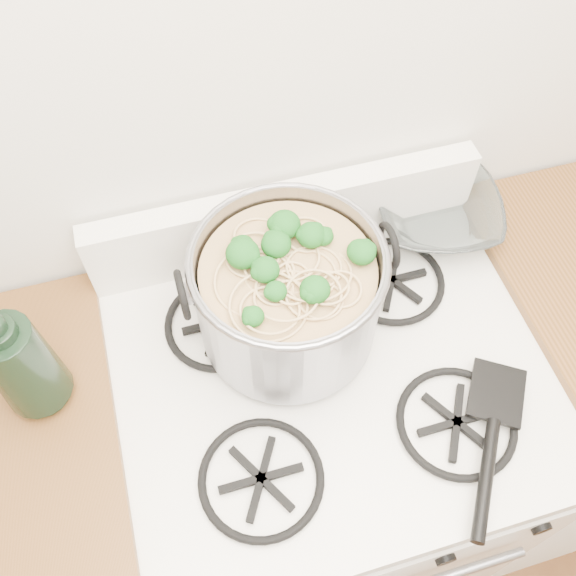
# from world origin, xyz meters

# --- Properties ---
(gas_range) EXTENTS (0.76, 0.66, 0.92)m
(gas_range) POSITION_xyz_m (0.00, 1.26, 0.44)
(gas_range) COLOR white
(gas_range) RESTS_ON ground
(counter_left) EXTENTS (0.25, 0.65, 0.92)m
(counter_left) POSITION_xyz_m (-0.51, 1.26, 0.46)
(counter_left) COLOR silver
(counter_left) RESTS_ON ground
(stock_pot) EXTENTS (0.35, 0.32, 0.22)m
(stock_pot) POSITION_xyz_m (-0.05, 1.37, 1.03)
(stock_pot) COLOR gray
(stock_pot) RESTS_ON gas_range
(spatula) EXTENTS (0.41, 0.42, 0.02)m
(spatula) POSITION_xyz_m (0.25, 1.14, 0.94)
(spatula) COLOR black
(spatula) RESTS_ON gas_range
(glass_bowl) EXTENTS (0.12, 0.12, 0.02)m
(glass_bowl) POSITION_xyz_m (0.30, 1.52, 0.94)
(glass_bowl) COLOR white
(glass_bowl) RESTS_ON gas_range
(bottle) EXTENTS (0.13, 0.13, 0.29)m
(bottle) POSITION_xyz_m (-0.49, 1.36, 1.06)
(bottle) COLOR black
(bottle) RESTS_ON counter_left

